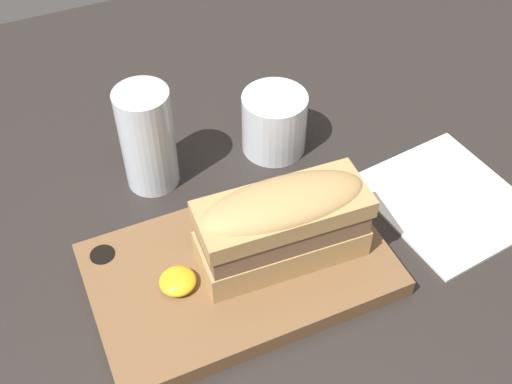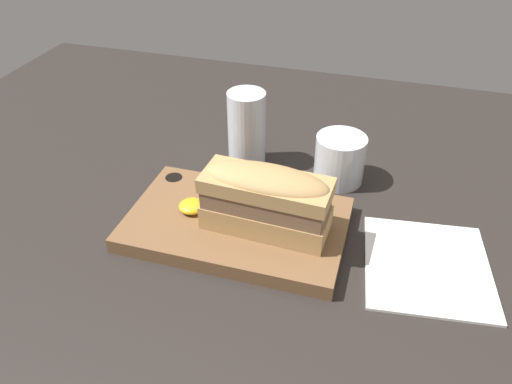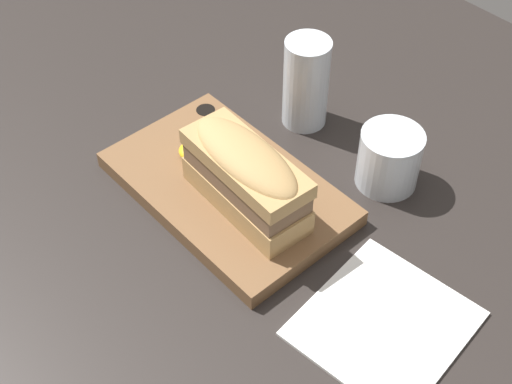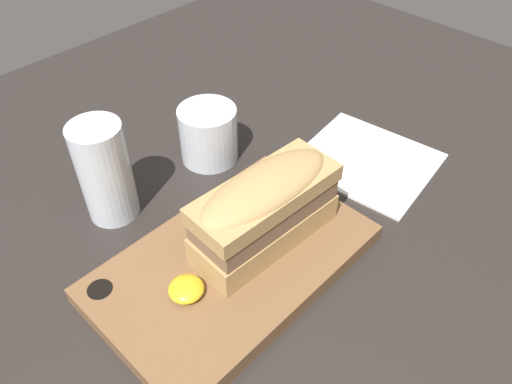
% 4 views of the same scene
% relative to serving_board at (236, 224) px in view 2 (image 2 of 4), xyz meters
% --- Properties ---
extents(dining_table, '(1.41, 1.17, 0.02)m').
position_rel_serving_board_xyz_m(dining_table, '(0.02, 0.01, -0.02)').
color(dining_table, '#282321').
rests_on(dining_table, ground).
extents(serving_board, '(0.30, 0.19, 0.02)m').
position_rel_serving_board_xyz_m(serving_board, '(0.00, 0.00, 0.00)').
color(serving_board, brown).
rests_on(serving_board, dining_table).
extents(sandwich, '(0.17, 0.07, 0.09)m').
position_rel_serving_board_xyz_m(sandwich, '(0.04, -0.01, 0.06)').
color(sandwich, tan).
rests_on(sandwich, serving_board).
extents(mustard_dollop, '(0.04, 0.04, 0.01)m').
position_rel_serving_board_xyz_m(mustard_dollop, '(-0.06, -0.00, 0.02)').
color(mustard_dollop, gold).
rests_on(mustard_dollop, serving_board).
extents(water_glass, '(0.06, 0.06, 0.13)m').
position_rel_serving_board_xyz_m(water_glass, '(-0.04, 0.17, 0.04)').
color(water_glass, silver).
rests_on(water_glass, dining_table).
extents(wine_glass, '(0.08, 0.08, 0.08)m').
position_rel_serving_board_xyz_m(wine_glass, '(0.12, 0.17, 0.02)').
color(wine_glass, silver).
rests_on(wine_glass, dining_table).
extents(napkin, '(0.18, 0.19, 0.00)m').
position_rel_serving_board_xyz_m(napkin, '(0.26, 0.00, -0.01)').
color(napkin, white).
rests_on(napkin, dining_table).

